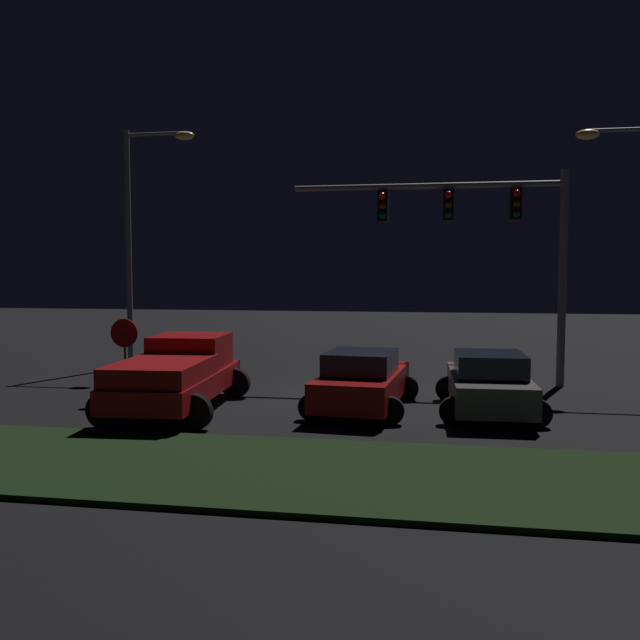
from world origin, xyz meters
The scene contains 8 objects.
ground_plane centered at (0.00, 0.00, 0.00)m, with size 80.00×80.00×0.00m, color black.
grass_median centered at (0.00, -7.61, 0.05)m, with size 24.82×4.22×0.10m, color black.
pickup_truck centered at (-4.19, -2.78, 1.00)m, with size 3.12×5.52×1.80m.
car_sedan centered at (0.36, -2.02, 0.74)m, with size 2.70×4.52×1.51m.
car_sedan_far centered at (3.45, -1.84, 0.74)m, with size 2.58×4.46×1.51m.
traffic_signal_gantry centered at (3.42, 2.55, 4.90)m, with size 8.32×0.56×6.50m.
street_lamp_left centered at (-8.36, 4.31, 5.33)m, with size 2.64×0.44×8.50m.
stop_sign centered at (-5.98, -2.07, 1.56)m, with size 0.76×0.08×2.23m.
Camera 1 is at (2.25, -18.80, 3.47)m, focal length 38.17 mm.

